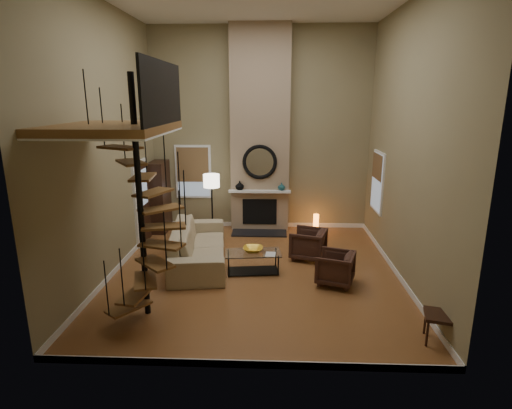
{
  "coord_description": "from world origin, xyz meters",
  "views": [
    {
      "loc": [
        0.35,
        -8.18,
        3.64
      ],
      "look_at": [
        0.0,
        0.4,
        1.4
      ],
      "focal_mm": 28.81,
      "sensor_mm": 36.0,
      "label": 1
    }
  ],
  "objects_px": {
    "armchair_far": "(338,268)",
    "sofa": "(198,245)",
    "hutch": "(160,197)",
    "coffee_table": "(253,260)",
    "armchair_near": "(311,244)",
    "accent_lamp": "(316,224)",
    "side_chair": "(447,312)",
    "floor_lamp": "(212,186)"
  },
  "relations": [
    {
      "from": "sofa",
      "to": "side_chair",
      "type": "relative_size",
      "value": 3.02
    },
    {
      "from": "armchair_far",
      "to": "coffee_table",
      "type": "relative_size",
      "value": 0.57
    },
    {
      "from": "coffee_table",
      "to": "floor_lamp",
      "type": "xyz_separation_m",
      "value": [
        -1.18,
        2.21,
        1.13
      ]
    },
    {
      "from": "armchair_near",
      "to": "floor_lamp",
      "type": "height_order",
      "value": "floor_lamp"
    },
    {
      "from": "sofa",
      "to": "floor_lamp",
      "type": "xyz_separation_m",
      "value": [
        0.09,
        1.64,
        1.02
      ]
    },
    {
      "from": "sofa",
      "to": "coffee_table",
      "type": "bearing_deg",
      "value": -121.51
    },
    {
      "from": "hutch",
      "to": "armchair_far",
      "type": "height_order",
      "value": "hutch"
    },
    {
      "from": "hutch",
      "to": "armchair_near",
      "type": "height_order",
      "value": "hutch"
    },
    {
      "from": "hutch",
      "to": "coffee_table",
      "type": "bearing_deg",
      "value": -45.54
    },
    {
      "from": "hutch",
      "to": "accent_lamp",
      "type": "height_order",
      "value": "hutch"
    },
    {
      "from": "floor_lamp",
      "to": "accent_lamp",
      "type": "relative_size",
      "value": 3.21
    },
    {
      "from": "coffee_table",
      "to": "armchair_near",
      "type": "bearing_deg",
      "value": 31.65
    },
    {
      "from": "sofa",
      "to": "coffee_table",
      "type": "xyz_separation_m",
      "value": [
        1.28,
        -0.57,
        -0.11
      ]
    },
    {
      "from": "sofa",
      "to": "armchair_far",
      "type": "relative_size",
      "value": 4.14
    },
    {
      "from": "armchair_near",
      "to": "floor_lamp",
      "type": "xyz_separation_m",
      "value": [
        -2.49,
        1.4,
        1.06
      ]
    },
    {
      "from": "floor_lamp",
      "to": "side_chair",
      "type": "relative_size",
      "value": 1.78
    },
    {
      "from": "armchair_near",
      "to": "sofa",
      "type": "bearing_deg",
      "value": -66.84
    },
    {
      "from": "armchair_near",
      "to": "accent_lamp",
      "type": "bearing_deg",
      "value": -170.94
    },
    {
      "from": "sofa",
      "to": "armchair_far",
      "type": "height_order",
      "value": "sofa"
    },
    {
      "from": "accent_lamp",
      "to": "side_chair",
      "type": "relative_size",
      "value": 0.56
    },
    {
      "from": "sofa",
      "to": "coffee_table",
      "type": "distance_m",
      "value": 1.4
    },
    {
      "from": "sofa",
      "to": "armchair_near",
      "type": "relative_size",
      "value": 3.84
    },
    {
      "from": "armchair_far",
      "to": "coffee_table",
      "type": "distance_m",
      "value": 1.82
    },
    {
      "from": "coffee_table",
      "to": "floor_lamp",
      "type": "height_order",
      "value": "floor_lamp"
    },
    {
      "from": "armchair_near",
      "to": "armchair_far",
      "type": "height_order",
      "value": "armchair_near"
    },
    {
      "from": "sofa",
      "to": "side_chair",
      "type": "height_order",
      "value": "side_chair"
    },
    {
      "from": "side_chair",
      "to": "sofa",
      "type": "bearing_deg",
      "value": 144.57
    },
    {
      "from": "hutch",
      "to": "accent_lamp",
      "type": "xyz_separation_m",
      "value": [
        4.34,
        -0.03,
        -0.7
      ]
    },
    {
      "from": "armchair_far",
      "to": "side_chair",
      "type": "xyz_separation_m",
      "value": [
        1.32,
        -1.95,
        0.17
      ]
    },
    {
      "from": "sofa",
      "to": "armchair_far",
      "type": "xyz_separation_m",
      "value": [
        3.01,
        -1.13,
        -0.04
      ]
    },
    {
      "from": "hutch",
      "to": "side_chair",
      "type": "distance_m",
      "value": 7.85
    },
    {
      "from": "coffee_table",
      "to": "floor_lamp",
      "type": "relative_size",
      "value": 0.71
    },
    {
      "from": "coffee_table",
      "to": "side_chair",
      "type": "relative_size",
      "value": 1.27
    },
    {
      "from": "coffee_table",
      "to": "accent_lamp",
      "type": "bearing_deg",
      "value": 59.57
    },
    {
      "from": "accent_lamp",
      "to": "armchair_near",
      "type": "bearing_deg",
      "value": -98.9
    },
    {
      "from": "hutch",
      "to": "side_chair",
      "type": "xyz_separation_m",
      "value": [
        5.78,
        -5.29,
        -0.42
      ]
    },
    {
      "from": "armchair_far",
      "to": "floor_lamp",
      "type": "distance_m",
      "value": 4.16
    },
    {
      "from": "sofa",
      "to": "floor_lamp",
      "type": "height_order",
      "value": "floor_lamp"
    },
    {
      "from": "armchair_far",
      "to": "coffee_table",
      "type": "xyz_separation_m",
      "value": [
        -1.73,
        0.55,
        -0.07
      ]
    },
    {
      "from": "hutch",
      "to": "coffee_table",
      "type": "height_order",
      "value": "hutch"
    },
    {
      "from": "armchair_far",
      "to": "sofa",
      "type": "bearing_deg",
      "value": -92.01
    },
    {
      "from": "sofa",
      "to": "accent_lamp",
      "type": "bearing_deg",
      "value": -60.36
    }
  ]
}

